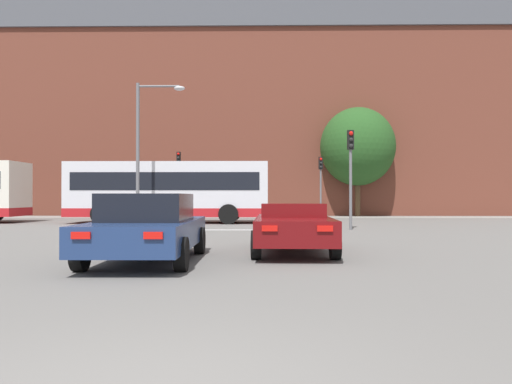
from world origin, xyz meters
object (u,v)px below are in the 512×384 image
(traffic_light_far_left, at_px, (179,173))
(street_lamp_junction, at_px, (147,137))
(bus_crossing_lead, at_px, (169,191))
(traffic_light_far_right, at_px, (321,177))
(traffic_light_near_right, at_px, (351,163))
(car_saloon_left, at_px, (148,227))
(pedestrian_waiting, at_px, (259,201))
(car_roadster_right, at_px, (293,227))

(traffic_light_far_left, distance_m, street_lamp_junction, 9.59)
(street_lamp_junction, bearing_deg, bus_crossing_lead, 79.96)
(traffic_light_far_right, xyz_separation_m, traffic_light_near_right, (-0.09, -11.64, 0.11))
(traffic_light_far_left, relative_size, street_lamp_junction, 0.65)
(car_saloon_left, distance_m, street_lamp_junction, 13.36)
(traffic_light_far_left, bearing_deg, pedestrian_waiting, 6.10)
(car_roadster_right, height_order, traffic_light_near_right, traffic_light_near_right)
(bus_crossing_lead, relative_size, pedestrian_waiting, 5.59)
(bus_crossing_lead, height_order, pedestrian_waiting, bus_crossing_lead)
(car_roadster_right, xyz_separation_m, pedestrian_waiting, (-1.07, 20.87, 0.46))
(traffic_light_far_left, xyz_separation_m, pedestrian_waiting, (5.25, 0.56, -1.80))
(street_lamp_junction, distance_m, pedestrian_waiting, 11.69)
(car_saloon_left, distance_m, bus_crossing_lead, 15.65)
(car_roadster_right, relative_size, traffic_light_near_right, 1.09)
(car_saloon_left, xyz_separation_m, traffic_light_far_right, (6.14, 21.72, 1.93))
(traffic_light_far_left, xyz_separation_m, traffic_light_far_right, (9.28, -0.36, -0.23))
(traffic_light_near_right, bearing_deg, bus_crossing_lead, 147.98)
(car_saloon_left, bearing_deg, car_roadster_right, 28.55)
(traffic_light_far_left, relative_size, pedestrian_waiting, 2.34)
(car_saloon_left, bearing_deg, pedestrian_waiting, 84.09)
(car_saloon_left, xyz_separation_m, street_lamp_junction, (-3.00, 12.57, 3.40))
(car_saloon_left, distance_m, traffic_light_far_left, 22.41)
(bus_crossing_lead, xyz_separation_m, pedestrian_waiting, (4.61, 7.22, -0.59))
(pedestrian_waiting, bearing_deg, traffic_light_near_right, 44.69)
(traffic_light_far_left, bearing_deg, traffic_light_near_right, -52.57)
(car_roadster_right, distance_m, pedestrian_waiting, 20.90)
(car_saloon_left, relative_size, traffic_light_far_left, 1.07)
(traffic_light_far_right, relative_size, pedestrian_waiting, 2.13)
(car_roadster_right, bearing_deg, traffic_light_far_left, 108.57)
(car_roadster_right, height_order, traffic_light_far_left, traffic_light_far_left)
(bus_crossing_lead, distance_m, street_lamp_junction, 3.79)
(car_roadster_right, bearing_deg, car_saloon_left, -149.59)
(traffic_light_far_left, height_order, traffic_light_far_right, traffic_light_far_left)
(traffic_light_near_right, relative_size, street_lamp_junction, 0.62)
(street_lamp_junction, bearing_deg, traffic_light_far_left, 90.83)
(car_roadster_right, relative_size, street_lamp_junction, 0.68)
(traffic_light_far_left, xyz_separation_m, traffic_light_near_right, (9.18, -12.00, -0.12))
(car_saloon_left, distance_m, traffic_light_far_right, 22.65)
(car_saloon_left, xyz_separation_m, bus_crossing_lead, (-2.49, 15.42, 0.96))
(traffic_light_far_left, height_order, traffic_light_near_right, traffic_light_far_left)
(bus_crossing_lead, relative_size, traffic_light_far_left, 2.39)
(car_saloon_left, xyz_separation_m, car_roadster_right, (3.18, 1.77, -0.10))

